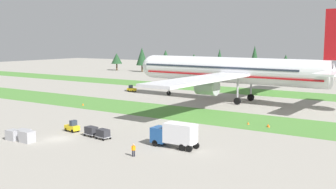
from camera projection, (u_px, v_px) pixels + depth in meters
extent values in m
plane|color=gray|center=(58.00, 139.00, 64.01)|extent=(400.00, 400.00, 0.00)
cube|color=#4C8438|center=(164.00, 111.00, 88.51)|extent=(320.00, 14.89, 0.01)
cube|color=#4C8438|center=(243.00, 91.00, 123.05)|extent=(320.00, 14.89, 0.01)
cylinder|color=silver|center=(230.00, 70.00, 101.73)|extent=(47.87, 7.99, 6.32)
sphere|color=silver|center=(153.00, 66.00, 115.44)|extent=(6.19, 6.19, 6.19)
cube|color=red|center=(230.00, 75.00, 101.88)|extent=(46.72, 8.08, 0.36)
cube|color=#283342|center=(220.00, 66.00, 103.30)|extent=(42.06, 7.85, 0.44)
cube|color=silver|center=(200.00, 80.00, 84.69)|extent=(8.68, 32.23, 0.57)
cylinder|color=#A3A3A8|center=(207.00, 87.00, 89.49)|extent=(4.77, 3.64, 3.48)
cube|color=silver|center=(271.00, 69.00, 115.60)|extent=(8.68, 32.23, 0.57)
cylinder|color=#A3A3A8|center=(260.00, 77.00, 112.66)|extent=(4.77, 3.64, 3.48)
cube|color=silver|center=(330.00, 73.00, 80.67)|extent=(4.64, 11.77, 0.40)
cylinder|color=#A3A3A8|center=(169.00, 82.00, 112.97)|extent=(0.44, 0.44, 6.19)
cylinder|color=black|center=(169.00, 93.00, 113.39)|extent=(1.21, 0.46, 1.20)
cylinder|color=#A3A3A8|center=(238.00, 89.00, 96.95)|extent=(0.44, 0.44, 5.94)
cylinder|color=black|center=(237.00, 101.00, 97.34)|extent=(1.72, 0.65, 1.70)
cylinder|color=#A3A3A8|center=(251.00, 86.00, 103.07)|extent=(0.44, 0.44, 5.94)
cylinder|color=black|center=(251.00, 97.00, 103.46)|extent=(1.72, 0.65, 1.70)
cube|color=yellow|center=(72.00, 128.00, 68.95)|extent=(2.75, 1.64, 0.77)
cube|color=#283342|center=(73.00, 123.00, 68.58)|extent=(0.84, 1.18, 0.90)
cylinder|color=black|center=(66.00, 130.00, 69.18)|extent=(0.62, 0.28, 0.60)
cylinder|color=black|center=(72.00, 129.00, 70.00)|extent=(0.62, 0.28, 0.60)
cylinder|color=black|center=(73.00, 131.00, 67.99)|extent=(0.62, 0.28, 0.60)
cylinder|color=black|center=(78.00, 130.00, 68.82)|extent=(0.62, 0.28, 0.60)
cube|color=#A3A3A8|center=(91.00, 134.00, 65.66)|extent=(2.38, 1.78, 0.10)
cube|color=#2D2D33|center=(91.00, 130.00, 65.58)|extent=(2.10, 1.57, 1.10)
cylinder|color=black|center=(85.00, 135.00, 65.71)|extent=(0.41, 0.17, 0.40)
cylinder|color=black|center=(92.00, 134.00, 66.74)|extent=(0.41, 0.17, 0.40)
cylinder|color=black|center=(91.00, 137.00, 64.62)|extent=(0.41, 0.17, 0.40)
cylinder|color=black|center=(98.00, 135.00, 65.65)|extent=(0.41, 0.17, 0.40)
cube|color=#A3A3A8|center=(103.00, 137.00, 63.76)|extent=(2.38, 1.78, 0.10)
cube|color=#2D2D33|center=(103.00, 133.00, 63.68)|extent=(2.10, 1.57, 1.10)
cylinder|color=black|center=(96.00, 138.00, 63.82)|extent=(0.41, 0.17, 0.40)
cylinder|color=black|center=(103.00, 136.00, 64.85)|extent=(0.41, 0.17, 0.40)
cylinder|color=black|center=(103.00, 140.00, 62.73)|extent=(0.41, 0.17, 0.40)
cylinder|color=black|center=(110.00, 138.00, 63.76)|extent=(0.41, 0.17, 0.40)
cube|color=#1E4C8E|center=(160.00, 134.00, 60.06)|extent=(2.23, 2.33, 2.20)
cube|color=#283342|center=(154.00, 131.00, 60.56)|extent=(0.11, 2.07, 0.97)
cube|color=silver|center=(180.00, 133.00, 58.18)|extent=(4.53, 2.36, 2.80)
cylinder|color=black|center=(155.00, 143.00, 59.49)|extent=(0.96, 0.31, 0.96)
cylinder|color=black|center=(163.00, 140.00, 61.15)|extent=(0.96, 0.31, 0.96)
cylinder|color=black|center=(182.00, 147.00, 57.09)|extent=(0.96, 0.31, 0.96)
cylinder|color=black|center=(189.00, 144.00, 58.76)|extent=(0.96, 0.31, 0.96)
cylinder|color=black|center=(189.00, 149.00, 56.49)|extent=(0.96, 0.31, 0.96)
cylinder|color=black|center=(196.00, 145.00, 58.16)|extent=(0.96, 0.31, 0.96)
cube|color=yellow|center=(132.00, 89.00, 121.02)|extent=(2.64, 1.39, 0.77)
cube|color=#283342|center=(131.00, 87.00, 121.14)|extent=(0.74, 1.12, 0.90)
cylinder|color=black|center=(135.00, 91.00, 121.00)|extent=(0.61, 0.22, 0.60)
cylinder|color=black|center=(133.00, 91.00, 120.11)|extent=(0.61, 0.22, 0.60)
cylinder|color=black|center=(131.00, 90.00, 122.04)|extent=(0.61, 0.22, 0.60)
cylinder|color=black|center=(128.00, 91.00, 121.15)|extent=(0.61, 0.22, 0.60)
cylinder|color=black|center=(134.00, 153.00, 54.35)|extent=(0.18, 0.18, 0.85)
cylinder|color=black|center=(133.00, 153.00, 54.31)|extent=(0.18, 0.18, 0.85)
cylinder|color=orange|center=(133.00, 148.00, 54.23)|extent=(0.36, 0.36, 0.62)
sphere|color=tan|center=(133.00, 145.00, 54.17)|extent=(0.24, 0.24, 0.24)
cylinder|color=orange|center=(135.00, 148.00, 54.27)|extent=(0.10, 0.10, 0.58)
cylinder|color=orange|center=(132.00, 148.00, 54.20)|extent=(0.10, 0.10, 0.58)
cube|color=#A3A3A8|center=(23.00, 135.00, 63.06)|extent=(2.14, 1.78, 1.69)
cube|color=#A3A3A8|center=(27.00, 137.00, 61.79)|extent=(2.01, 1.61, 1.73)
cube|color=#A3A3A8|center=(13.00, 135.00, 63.26)|extent=(2.02, 1.63, 1.56)
cone|color=orange|center=(248.00, 123.00, 74.86)|extent=(0.44, 0.44, 0.47)
cone|color=orange|center=(268.00, 125.00, 72.77)|extent=(0.44, 0.44, 0.55)
cone|color=orange|center=(269.00, 126.00, 72.38)|extent=(0.44, 0.44, 0.51)
cone|color=orange|center=(83.00, 104.00, 96.19)|extent=(0.44, 0.44, 0.55)
cylinder|color=#4C3823|center=(117.00, 67.00, 203.49)|extent=(0.70, 0.70, 3.34)
cone|color=#1E4223|center=(117.00, 58.00, 202.92)|extent=(5.33, 5.33, 5.15)
cylinder|color=#4C3823|center=(142.00, 68.00, 194.58)|extent=(0.70, 0.70, 3.14)
cone|color=#1E4223|center=(142.00, 56.00, 193.82)|extent=(5.45, 5.45, 8.29)
cylinder|color=#4C3823|center=(166.00, 70.00, 190.26)|extent=(0.70, 0.70, 2.68)
cone|color=#1E4223|center=(166.00, 58.00, 189.57)|extent=(6.31, 6.31, 7.67)
cylinder|color=#4C3823|center=(194.00, 71.00, 178.13)|extent=(0.70, 0.70, 3.37)
cone|color=#1E4223|center=(194.00, 61.00, 177.54)|extent=(6.35, 6.35, 5.58)
cylinder|color=#4C3823|center=(219.00, 72.00, 174.48)|extent=(0.70, 0.70, 3.21)
cone|color=#1E4223|center=(220.00, 58.00, 173.73)|extent=(3.67, 3.67, 8.10)
cylinder|color=#4C3823|center=(254.00, 72.00, 166.56)|extent=(0.70, 0.70, 3.90)
cone|color=#1E4223|center=(255.00, 57.00, 165.71)|extent=(3.97, 3.97, 8.94)
cylinder|color=#4C3823|center=(285.00, 75.00, 155.45)|extent=(0.70, 0.70, 3.47)
cone|color=#1E4223|center=(286.00, 63.00, 154.81)|extent=(4.82, 4.82, 6.15)
cylinder|color=#4C3823|center=(328.00, 76.00, 149.13)|extent=(0.70, 0.70, 3.99)
cone|color=#1E4223|center=(329.00, 61.00, 148.39)|extent=(4.56, 4.56, 7.06)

